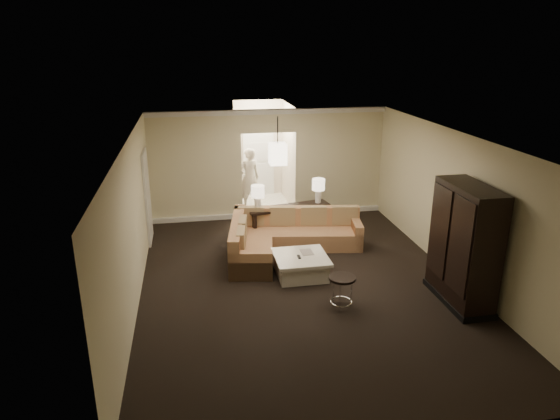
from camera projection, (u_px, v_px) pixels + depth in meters
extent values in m
plane|color=black|center=(302.00, 285.00, 9.47)|extent=(8.00, 8.00, 0.00)
cube|color=beige|center=(269.00, 164.00, 12.74)|extent=(6.00, 0.04, 2.80)
cube|color=beige|center=(387.00, 339.00, 5.29)|extent=(6.00, 0.04, 2.80)
cube|color=beige|center=(132.00, 226.00, 8.52)|extent=(0.04, 8.00, 2.80)
cube|color=beige|center=(457.00, 206.00, 9.52)|extent=(0.04, 8.00, 2.80)
cube|color=silver|center=(305.00, 139.00, 8.57)|extent=(6.00, 8.00, 0.02)
cube|color=silver|center=(269.00, 112.00, 12.27)|extent=(6.00, 0.10, 0.12)
cube|color=silver|center=(270.00, 214.00, 13.13)|extent=(6.00, 0.10, 0.12)
cube|color=silver|center=(147.00, 197.00, 11.24)|extent=(0.05, 0.90, 2.10)
cube|color=silver|center=(264.00, 204.00, 14.13)|extent=(1.40, 2.00, 0.01)
cube|color=beige|center=(238.00, 157.00, 13.56)|extent=(0.04, 2.00, 2.80)
cube|color=beige|center=(288.00, 155.00, 13.79)|extent=(0.04, 2.00, 2.80)
cube|color=beige|center=(258.00, 148.00, 14.61)|extent=(1.40, 0.04, 2.80)
cube|color=silver|center=(259.00, 160.00, 14.69)|extent=(0.90, 0.05, 2.10)
cube|color=brown|center=(297.00, 238.00, 11.20)|extent=(2.93, 1.29, 0.40)
cube|color=brown|center=(252.00, 258.00, 10.15)|extent=(1.05, 1.44, 0.40)
cube|color=brown|center=(297.00, 216.00, 11.36)|extent=(2.83, 0.67, 0.43)
cube|color=brown|center=(237.00, 231.00, 10.46)|extent=(0.58, 2.27, 0.43)
cube|color=brown|center=(356.00, 233.00, 11.19)|extent=(0.32, 0.87, 0.59)
cube|color=brown|center=(250.00, 266.00, 9.58)|extent=(0.87, 0.32, 0.59)
cube|color=#9A8152|center=(251.00, 216.00, 11.29)|extent=(0.60, 0.24, 0.43)
cube|color=#9A8152|center=(282.00, 216.00, 11.30)|extent=(0.60, 0.24, 0.43)
cube|color=#9A8152|center=(314.00, 216.00, 11.31)|extent=(0.60, 0.24, 0.43)
cube|color=#9A8152|center=(345.00, 215.00, 11.33)|extent=(0.60, 0.24, 0.43)
cube|color=#9A8152|center=(243.00, 228.00, 10.54)|extent=(0.24, 0.58, 0.43)
cube|color=#9A8152|center=(241.00, 240.00, 9.92)|extent=(0.24, 0.58, 0.43)
cube|color=silver|center=(301.00, 267.00, 9.81)|extent=(0.93, 0.93, 0.35)
cube|color=silver|center=(301.00, 257.00, 9.75)|extent=(1.03, 1.03, 0.06)
cube|color=black|center=(299.00, 257.00, 9.68)|extent=(0.05, 0.17, 0.02)
cube|color=beige|center=(307.00, 252.00, 9.90)|extent=(0.23, 0.31, 0.01)
cube|color=black|center=(289.00, 207.00, 11.57)|extent=(2.00, 0.83, 0.05)
cube|color=black|center=(253.00, 227.00, 11.38)|extent=(0.15, 0.41, 0.71)
cube|color=black|center=(323.00, 218.00, 12.01)|extent=(0.15, 0.41, 0.71)
cube|color=black|center=(289.00, 232.00, 11.78)|extent=(1.91, 0.77, 0.04)
cube|color=black|center=(465.00, 245.00, 8.56)|extent=(0.59, 1.42, 2.14)
cube|color=black|center=(460.00, 246.00, 8.13)|extent=(0.03, 0.63, 1.63)
cube|color=black|center=(439.00, 231.00, 8.79)|extent=(0.03, 0.63, 1.63)
cube|color=black|center=(458.00, 298.00, 8.89)|extent=(0.63, 1.48, 0.10)
cylinder|color=black|center=(342.00, 278.00, 8.51)|extent=(0.47, 0.47, 0.04)
torus|color=silver|center=(341.00, 302.00, 8.66)|extent=(0.39, 0.39, 0.03)
cylinder|color=silver|center=(351.00, 292.00, 8.64)|extent=(0.03, 0.03, 0.55)
cylinder|color=silver|center=(334.00, 289.00, 8.73)|extent=(0.03, 0.03, 0.55)
cylinder|color=silver|center=(340.00, 298.00, 8.44)|extent=(0.03, 0.03, 0.55)
cylinder|color=silver|center=(258.00, 204.00, 11.25)|extent=(0.14, 0.14, 0.31)
cylinder|color=beige|center=(258.00, 191.00, 11.16)|extent=(0.30, 0.30, 0.27)
cylinder|color=silver|center=(318.00, 196.00, 11.78)|extent=(0.14, 0.14, 0.31)
cylinder|color=beige|center=(318.00, 184.00, 11.69)|extent=(0.30, 0.30, 0.27)
cylinder|color=black|center=(278.00, 130.00, 11.18)|extent=(0.02, 0.02, 0.60)
cube|color=beige|center=(278.00, 154.00, 11.35)|extent=(0.38, 0.38, 0.48)
imported|color=beige|center=(249.00, 175.00, 13.50)|extent=(0.77, 0.61, 1.87)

